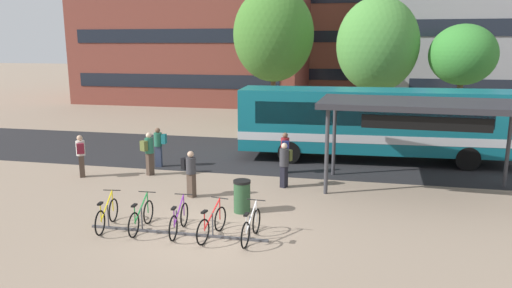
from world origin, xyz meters
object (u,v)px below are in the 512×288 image
parked_bicycle_purple_2 (179,220)px  commuter_olive_pack_1 (149,151)px  parked_bicycle_yellow_0 (107,215)px  commuter_navy_pack_5 (285,150)px  street_tree_1 (463,55)px  parked_bicycle_white_4 (251,227)px  commuter_olive_pack_2 (285,162)px  street_tree_0 (274,35)px  parked_bicycle_red_3 (212,224)px  commuter_teal_pack_0 (159,144)px  commuter_black_pack_4 (190,171)px  transit_shelter (423,107)px  commuter_maroon_pack_3 (81,153)px  city_bus (377,122)px  parked_bicycle_green_1 (141,217)px  street_tree_2 (377,45)px  trash_bin (242,196)px

parked_bicycle_purple_2 → commuter_olive_pack_1: (-3.35, 5.37, 0.62)m
parked_bicycle_yellow_0 → commuter_navy_pack_5: 8.03m
parked_bicycle_purple_2 → street_tree_1: bearing=-35.7°
parked_bicycle_white_4 → commuter_olive_pack_2: bearing=2.7°
commuter_olive_pack_1 → street_tree_0: 14.69m
parked_bicycle_red_3 → street_tree_0: 19.94m
commuter_teal_pack_0 → commuter_navy_pack_5: size_ratio=1.01×
commuter_teal_pack_0 → street_tree_0: street_tree_0 is taller
parked_bicycle_purple_2 → commuter_olive_pack_1: 6.36m
parked_bicycle_yellow_0 → commuter_black_pack_4: (1.37, 3.20, 0.55)m
transit_shelter → commuter_teal_pack_0: size_ratio=4.26×
commuter_maroon_pack_3 → city_bus: bearing=-97.9°
parked_bicycle_white_4 → commuter_black_pack_4: (-2.85, 3.17, 0.55)m
transit_shelter → commuter_olive_pack_1: (-10.29, -0.16, -2.03)m
commuter_teal_pack_0 → commuter_maroon_pack_3: commuter_teal_pack_0 is taller
parked_bicycle_green_1 → city_bus: bearing=-36.6°
parked_bicycle_white_4 → street_tree_2: street_tree_2 is taller
transit_shelter → commuter_olive_pack_1: 10.49m
parked_bicycle_yellow_0 → commuter_olive_pack_1: 5.62m
city_bus → commuter_olive_pack_1: city_bus is taller
trash_bin → street_tree_0: size_ratio=0.12×
commuter_teal_pack_0 → commuter_black_pack_4: bearing=120.8°
parked_bicycle_green_1 → commuter_olive_pack_1: size_ratio=0.99×
parked_bicycle_purple_2 → street_tree_2: 18.90m
city_bus → trash_bin: 8.97m
commuter_teal_pack_0 → commuter_black_pack_4: commuter_teal_pack_0 is taller
parked_bicycle_white_4 → street_tree_1: 19.07m
commuter_olive_pack_2 → commuter_black_pack_4: (-2.99, -1.80, -0.02)m
city_bus → parked_bicycle_green_1: 11.97m
parked_bicycle_purple_2 → commuter_olive_pack_1: commuter_olive_pack_1 is taller
commuter_black_pack_4 → parked_bicycle_purple_2: bearing=-50.6°
parked_bicycle_white_4 → commuter_black_pack_4: bearing=46.2°
parked_bicycle_red_3 → street_tree_1: size_ratio=0.27×
commuter_black_pack_4 → commuter_olive_pack_2: bearing=56.4°
commuter_olive_pack_2 → commuter_maroon_pack_3: bearing=-64.0°
trash_bin → parked_bicycle_green_1: bearing=-139.9°
commuter_olive_pack_1 → trash_bin: bearing=-99.0°
transit_shelter → street_tree_2: bearing=98.8°
city_bus → street_tree_2: size_ratio=1.54×
parked_bicycle_purple_2 → street_tree_2: (5.70, 17.39, 4.73)m
trash_bin → parked_bicycle_white_4: bearing=-69.8°
commuter_olive_pack_1 → parked_bicycle_green_1: bearing=-130.8°
city_bus → commuter_black_pack_4: bearing=-136.5°
city_bus → street_tree_1: street_tree_1 is taller
transit_shelter → commuter_navy_pack_5: transit_shelter is taller
commuter_teal_pack_0 → commuter_maroon_pack_3: bearing=36.5°
parked_bicycle_white_4 → commuter_olive_pack_1: size_ratio=0.99×
street_tree_1 → commuter_maroon_pack_3: bearing=-143.0°
parked_bicycle_yellow_0 → parked_bicycle_white_4: bearing=-98.0°
parked_bicycle_green_1 → commuter_navy_pack_5: bearing=-26.3°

